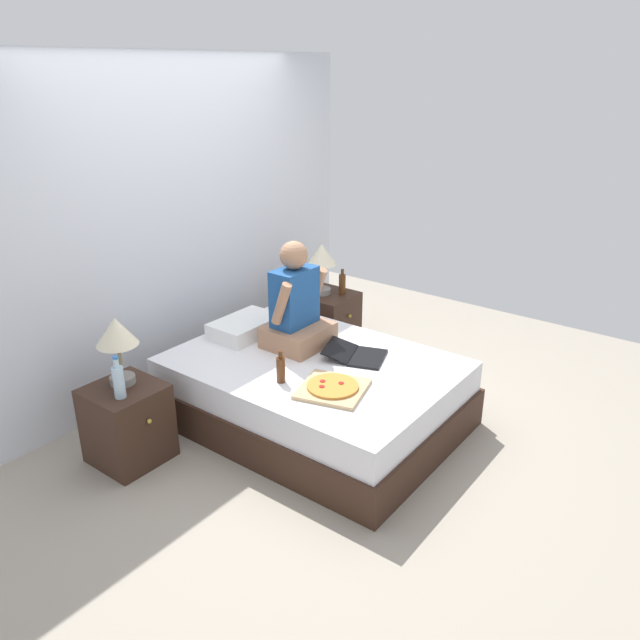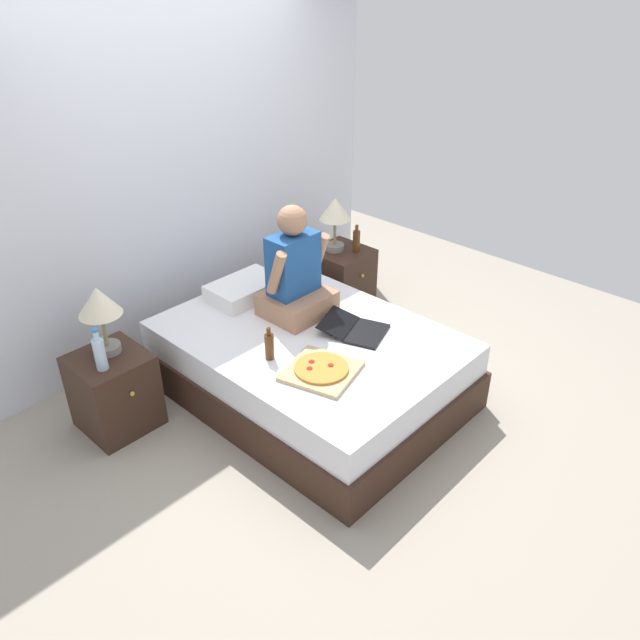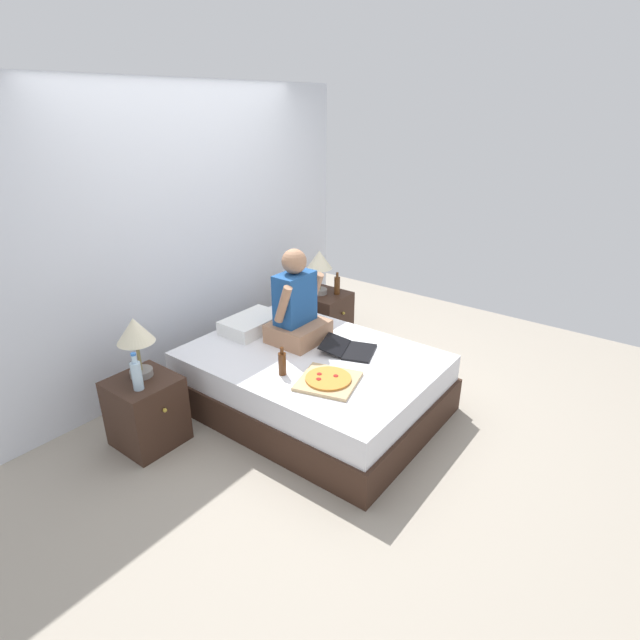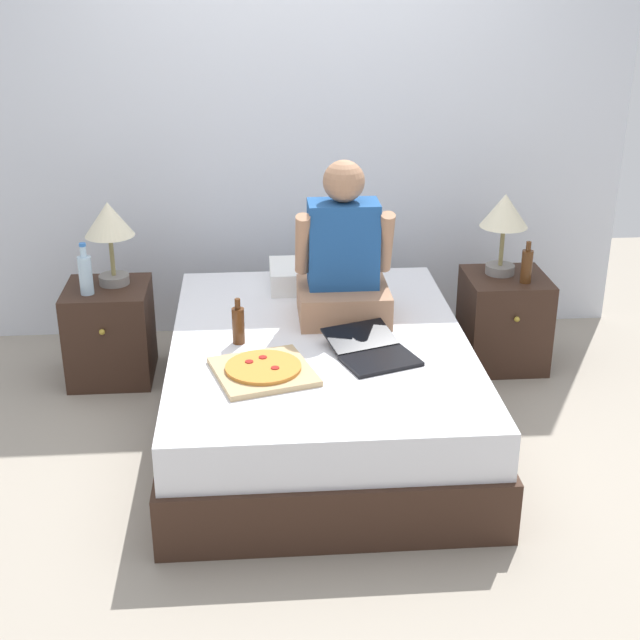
{
  "view_description": "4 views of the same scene",
  "coord_description": "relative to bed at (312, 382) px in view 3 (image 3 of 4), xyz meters",
  "views": [
    {
      "loc": [
        -3.08,
        -2.4,
        2.41
      ],
      "look_at": [
        0.11,
        0.03,
        0.75
      ],
      "focal_mm": 35.0,
      "sensor_mm": 36.0,
      "label": 1
    },
    {
      "loc": [
        -2.5,
        -2.44,
        2.67
      ],
      "look_at": [
        -0.1,
        -0.19,
        0.72
      ],
      "focal_mm": 35.0,
      "sensor_mm": 36.0,
      "label": 2
    },
    {
      "loc": [
        -2.75,
        -2.17,
        2.32
      ],
      "look_at": [
        0.13,
        0.02,
        0.74
      ],
      "focal_mm": 28.0,
      "sensor_mm": 36.0,
      "label": 3
    },
    {
      "loc": [
        -0.29,
        -3.81,
        2.19
      ],
      "look_at": [
        -0.01,
        -0.19,
        0.67
      ],
      "focal_mm": 50.0,
      "sensor_mm": 36.0,
      "label": 4
    }
  ],
  "objects": [
    {
      "name": "ground_plane",
      "position": [
        0.0,
        0.0,
        -0.24
      ],
      "size": [
        5.81,
        5.81,
        0.0
      ],
      "primitive_type": "plane",
      "color": "#9E9384"
    },
    {
      "name": "wall_back",
      "position": [
        0.0,
        1.34,
        1.01
      ],
      "size": [
        3.81,
        0.12,
        2.5
      ],
      "primitive_type": "cube",
      "color": "silver",
      "rests_on": "ground"
    },
    {
      "name": "bed",
      "position": [
        0.0,
        0.0,
        0.0
      ],
      "size": [
        1.43,
        1.96,
        0.49
      ],
      "color": "#382319",
      "rests_on": "ground"
    },
    {
      "name": "nightstand_left",
      "position": [
        -1.08,
        0.68,
        0.02
      ],
      "size": [
        0.44,
        0.47,
        0.52
      ],
      "color": "#382319",
      "rests_on": "ground"
    },
    {
      "name": "lamp_on_left_nightstand",
      "position": [
        -1.04,
        0.73,
        0.61
      ],
      "size": [
        0.26,
        0.26,
        0.45
      ],
      "color": "gray",
      "rests_on": "nightstand_left"
    },
    {
      "name": "water_bottle",
      "position": [
        -1.16,
        0.59,
        0.39
      ],
      "size": [
        0.07,
        0.07,
        0.28
      ],
      "color": "silver",
      "rests_on": "nightstand_left"
    },
    {
      "name": "nightstand_right",
      "position": [
        1.08,
        0.68,
        0.02
      ],
      "size": [
        0.44,
        0.47,
        0.52
      ],
      "color": "#382319",
      "rests_on": "ground"
    },
    {
      "name": "lamp_on_right_nightstand",
      "position": [
        1.05,
        0.73,
        0.61
      ],
      "size": [
        0.26,
        0.26,
        0.45
      ],
      "color": "gray",
      "rests_on": "nightstand_right"
    },
    {
      "name": "beer_bottle",
      "position": [
        1.15,
        0.58,
        0.38
      ],
      "size": [
        0.06,
        0.06,
        0.23
      ],
      "color": "#512D14",
      "rests_on": "nightstand_right"
    },
    {
      "name": "pillow",
      "position": [
        0.05,
        0.7,
        0.31
      ],
      "size": [
        0.52,
        0.34,
        0.12
      ],
      "primitive_type": "cube",
      "color": "white",
      "rests_on": "bed"
    },
    {
      "name": "person_seated",
      "position": [
        0.14,
        0.27,
        0.54
      ],
      "size": [
        0.47,
        0.4,
        0.78
      ],
      "color": "#A37556",
      "rests_on": "bed"
    },
    {
      "name": "laptop",
      "position": [
        0.23,
        -0.22,
        0.27
      ],
      "size": [
        0.44,
        0.5,
        0.07
      ],
      "color": "black",
      "rests_on": "bed"
    },
    {
      "name": "pizza_box",
      "position": [
        -0.27,
        -0.36,
        0.27
      ],
      "size": [
        0.49,
        0.49,
        0.05
      ],
      "color": "tan",
      "rests_on": "bed"
    },
    {
      "name": "beer_bottle_on_bed",
      "position": [
        -0.38,
        -0.02,
        0.34
      ],
      "size": [
        0.06,
        0.06,
        0.22
      ],
      "color": "#4C2811",
      "rests_on": "bed"
    }
  ]
}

